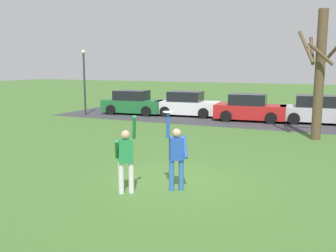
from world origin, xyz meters
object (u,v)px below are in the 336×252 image
at_px(person_catcher, 176,154).
at_px(frisbee_disc, 168,112).
at_px(parked_car_green, 133,103).
at_px(bare_tree_tall, 319,73).
at_px(lamppost_by_lot, 84,76).
at_px(parked_car_white, 187,105).
at_px(parked_car_silver, 317,110).
at_px(person_defender, 126,156).
at_px(parked_car_red, 249,108).

bearing_deg(person_catcher, frisbee_disc, 0.00).
distance_m(parked_car_green, bare_tree_tall, 12.78).
height_order(person_catcher, parked_car_green, person_catcher).
bearing_deg(lamppost_by_lot, frisbee_disc, -46.10).
distance_m(parked_car_white, parked_car_silver, 7.90).
xyz_separation_m(person_defender, lamppost_by_lot, (-10.37, 12.34, 1.60)).
bearing_deg(person_catcher, bare_tree_tall, -143.82).
distance_m(person_catcher, bare_tree_tall, 9.56).
bearing_deg(parked_car_white, parked_car_green, -176.15).
xyz_separation_m(person_catcher, parked_car_red, (-0.90, 13.36, -0.25)).
distance_m(parked_car_white, bare_tree_tall, 9.78).
xyz_separation_m(person_catcher, person_defender, (-1.08, -0.76, -0.00)).
xyz_separation_m(parked_car_white, lamppost_by_lot, (-6.37, -2.31, 1.86)).
bearing_deg(lamppost_by_lot, parked_car_red, 9.61).
bearing_deg(person_catcher, lamppost_by_lot, -80.39).
relative_size(person_defender, parked_car_silver, 0.48).
distance_m(person_catcher, parked_car_red, 13.40).
bearing_deg(lamppost_by_lot, parked_car_white, 19.96).
height_order(parked_car_green, parked_car_red, same).
distance_m(person_catcher, frisbee_disc, 1.13).
distance_m(bare_tree_tall, lamppost_by_lot, 14.71).
distance_m(person_catcher, parked_car_green, 15.93).
bearing_deg(parked_car_red, parked_car_white, 167.54).
distance_m(person_catcher, parked_car_white, 14.79).
distance_m(frisbee_disc, lamppost_by_lot, 16.25).
height_order(person_defender, parked_car_red, person_defender).
bearing_deg(bare_tree_tall, parked_car_white, 148.08).
relative_size(parked_car_red, lamppost_by_lot, 1.00).
relative_size(parked_car_green, lamppost_by_lot, 1.00).
bearing_deg(person_defender, person_catcher, 0.00).
distance_m(parked_car_green, lamppost_by_lot, 3.69).
height_order(parked_car_green, parked_car_white, same).
distance_m(person_defender, parked_car_white, 15.19).
distance_m(frisbee_disc, parked_car_red, 13.58).
bearing_deg(parked_car_silver, person_defender, -110.10).
xyz_separation_m(person_catcher, frisbee_disc, (-0.18, -0.13, 1.11)).
xyz_separation_m(parked_car_green, lamppost_by_lot, (-2.68, -1.72, 1.86)).
bearing_deg(parked_car_white, lamppost_by_lot, -165.27).
bearing_deg(parked_car_silver, parked_car_green, 177.94).
xyz_separation_m(parked_car_silver, lamppost_by_lot, (-14.27, -2.37, 1.86)).
bearing_deg(lamppost_by_lot, person_catcher, -45.32).
height_order(frisbee_disc, parked_car_white, frisbee_disc).
relative_size(frisbee_disc, parked_car_red, 0.06).
xyz_separation_m(parked_car_green, bare_tree_tall, (11.77, -4.45, 2.23)).
bearing_deg(frisbee_disc, parked_car_white, 109.24).
bearing_deg(parked_car_silver, parked_car_white, 175.14).
distance_m(parked_car_red, parked_car_silver, 3.77).
bearing_deg(parked_car_red, person_catcher, -91.36).
xyz_separation_m(frisbee_disc, lamppost_by_lot, (-11.27, 11.71, 0.49)).
xyz_separation_m(frisbee_disc, parked_car_red, (-0.72, 13.49, -1.37)).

